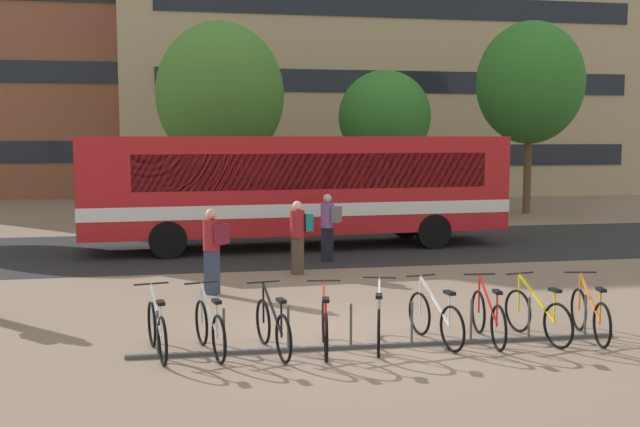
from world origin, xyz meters
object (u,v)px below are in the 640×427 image
(parked_bicycle_orange_8, at_px, (590,315))
(commuter_maroon_pack_1, at_px, (213,245))
(street_tree_3, at_px, (530,83))
(parked_bicycle_silver_4, at_px, (379,322))
(parked_bicycle_silver_1, at_px, (210,329))
(commuter_teal_pack_2, at_px, (299,232))
(parked_bicycle_white_0, at_px, (157,330))
(parked_bicycle_red_3, at_px, (325,326))
(city_bus, at_px, (295,186))
(parked_bicycle_black_2, at_px, (273,328))
(commuter_grey_pack_0, at_px, (329,223))
(parked_bicycle_white_5, at_px, (435,319))
(parked_bicycle_red_6, at_px, (488,318))
(street_tree_1, at_px, (385,117))
(street_tree_0, at_px, (220,95))
(parked_bicycle_yellow_7, at_px, (537,316))

(parked_bicycle_orange_8, xyz_separation_m, commuter_maroon_pack_1, (-5.75, 4.39, 0.63))
(street_tree_3, bearing_deg, parked_bicycle_silver_4, -122.16)
(parked_bicycle_silver_1, relative_size, commuter_teal_pack_2, 0.99)
(parked_bicycle_white_0, xyz_separation_m, parked_bicycle_red_3, (2.46, -0.24, 0.00))
(city_bus, distance_m, commuter_teal_pack_2, 4.22)
(parked_bicycle_black_2, relative_size, commuter_maroon_pack_1, 0.97)
(parked_bicycle_red_3, distance_m, commuter_grey_pack_0, 7.90)
(parked_bicycle_white_0, xyz_separation_m, parked_bicycle_white_5, (4.23, -0.11, 0.00))
(parked_bicycle_red_3, bearing_deg, commuter_maroon_pack_1, 27.85)
(parked_bicycle_orange_8, distance_m, commuter_teal_pack_2, 7.30)
(parked_bicycle_red_6, bearing_deg, parked_bicycle_black_2, 95.51)
(street_tree_1, bearing_deg, street_tree_0, 178.33)
(city_bus, distance_m, street_tree_1, 9.45)
(parked_bicycle_black_2, xyz_separation_m, parked_bicycle_silver_4, (1.63, 0.03, 0.00))
(city_bus, bearing_deg, commuter_teal_pack_2, 79.74)
(parked_bicycle_black_2, xyz_separation_m, commuter_teal_pack_2, (1.34, 6.11, 0.61))
(city_bus, xyz_separation_m, parked_bicycle_orange_8, (3.15, -10.37, -1.39))
(parked_bicycle_red_3, height_order, commuter_maroon_pack_1, commuter_maroon_pack_1)
(commuter_grey_pack_0, bearing_deg, street_tree_0, -42.32)
(parked_bicycle_white_5, relative_size, street_tree_1, 0.29)
(commuter_maroon_pack_1, height_order, street_tree_1, street_tree_1)
(city_bus, bearing_deg, parked_bicycle_silver_4, 85.83)
(parked_bicycle_white_5, relative_size, parked_bicycle_red_6, 0.99)
(commuter_grey_pack_0, xyz_separation_m, street_tree_1, (4.34, 10.40, 2.97))
(parked_bicycle_black_2, bearing_deg, parked_bicycle_silver_4, -99.42)
(parked_bicycle_yellow_7, bearing_deg, commuter_grey_pack_0, 3.53)
(parked_bicycle_black_2, bearing_deg, parked_bicycle_orange_8, -102.05)
(parked_bicycle_red_3, distance_m, commuter_maroon_pack_1, 4.60)
(parked_bicycle_silver_1, relative_size, commuter_grey_pack_0, 0.97)
(commuter_maroon_pack_1, xyz_separation_m, street_tree_3, (13.47, 13.49, 4.36))
(parked_bicycle_white_5, distance_m, street_tree_1, 18.81)
(parked_bicycle_silver_4, distance_m, parked_bicycle_red_6, 1.76)
(parked_bicycle_silver_1, relative_size, street_tree_0, 0.22)
(parked_bicycle_silver_1, height_order, parked_bicycle_red_6, same)
(city_bus, relative_size, street_tree_3, 1.54)
(city_bus, relative_size, commuter_maroon_pack_1, 6.91)
(parked_bicycle_red_6, height_order, parked_bicycle_orange_8, same)
(city_bus, distance_m, commuter_maroon_pack_1, 6.57)
(parked_bicycle_silver_1, bearing_deg, parked_bicycle_white_5, -103.39)
(parked_bicycle_orange_8, distance_m, commuter_grey_pack_0, 8.28)
(parked_bicycle_white_0, distance_m, parked_bicycle_silver_4, 3.32)
(parked_bicycle_silver_1, relative_size, street_tree_1, 0.29)
(parked_bicycle_white_0, height_order, parked_bicycle_red_6, same)
(parked_bicycle_orange_8, bearing_deg, street_tree_3, -12.75)
(parked_bicycle_silver_4, height_order, parked_bicycle_white_5, same)
(parked_bicycle_black_2, bearing_deg, street_tree_3, -46.08)
(parked_bicycle_orange_8, height_order, street_tree_3, street_tree_3)
(parked_bicycle_silver_4, xyz_separation_m, street_tree_0, (-1.46, 18.22, 4.41))
(commuter_teal_pack_2, bearing_deg, commuter_grey_pack_0, -130.52)
(city_bus, height_order, parked_bicycle_white_0, city_bus)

